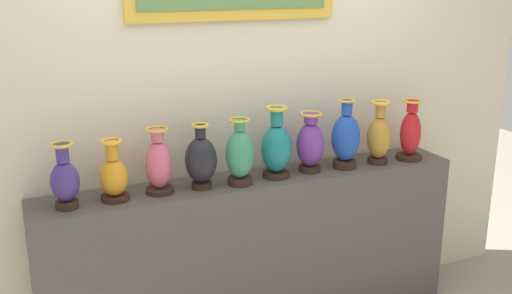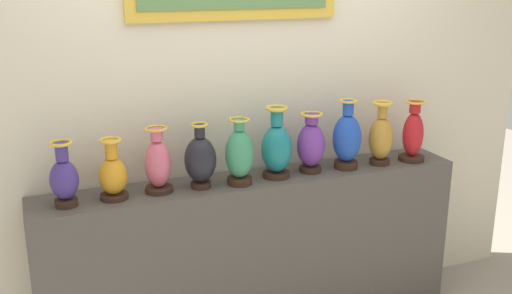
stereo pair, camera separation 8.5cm
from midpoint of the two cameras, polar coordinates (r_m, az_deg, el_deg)
name	(u,v)px [view 2 (the right image)]	position (r m, az deg, el deg)	size (l,w,h in m)	color
display_shelf	(256,255)	(3.57, 0.70, -10.26)	(2.48, 0.34, 0.96)	#4C4742
back_wall	(241,96)	(3.47, -0.72, 4.91)	(3.98, 0.14, 2.74)	beige
vase_indigo	(64,179)	(3.08, -17.13, -2.91)	(0.14, 0.14, 0.34)	#382319
vase_amber	(113,175)	(3.12, -12.78, -2.60)	(0.15, 0.15, 0.32)	#382319
vase_rose	(158,164)	(3.16, -8.61, -1.62)	(0.15, 0.15, 0.35)	#382319
vase_onyx	(200,159)	(3.20, -4.59, -1.20)	(0.17, 0.17, 0.36)	#382319
vase_jade	(239,155)	(3.24, -0.85, -0.78)	(0.16, 0.16, 0.37)	#382319
vase_teal	(277,148)	(3.35, 2.71, -0.08)	(0.18, 0.18, 0.41)	#382319
vase_violet	(311,145)	(3.46, 5.98, 0.22)	(0.16, 0.16, 0.35)	#382319
vase_sapphire	(347,139)	(3.55, 9.37, 0.76)	(0.17, 0.17, 0.42)	#382319
vase_ochre	(381,137)	(3.67, 12.51, 0.92)	(0.15, 0.15, 0.39)	#382319
vase_crimson	(413,135)	(3.79, 15.42, 1.13)	(0.16, 0.16, 0.38)	#382319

